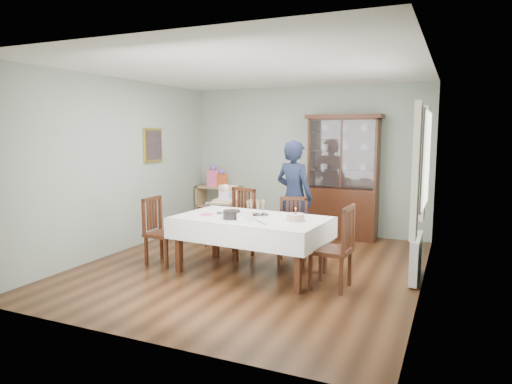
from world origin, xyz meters
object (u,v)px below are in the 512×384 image
Objects in this scene: china_cabinet at (343,175)px; champagne_tray at (256,211)px; chair_end_right at (332,264)px; gift_bag_pink at (213,176)px; woman at (294,197)px; gift_bag_orange at (221,179)px; chair_far_left at (236,236)px; chair_end_left at (163,244)px; birthday_cake at (296,218)px; high_chair at (226,221)px; chair_far_right at (292,244)px; dining_table at (251,245)px; sideboard at (219,206)px.

china_cabinet reaches higher than champagne_tray.
gift_bag_pink reaches higher than chair_end_right.
woman is 5.10× the size of champagne_tray.
gift_bag_orange is (-2.43, 0.00, -0.17)m from china_cabinet.
gift_bag_pink is at bearing 141.08° from chair_far_left.
chair_end_left is 0.93× the size of chair_end_right.
chair_end_right is at bearing -14.63° from birthday_cake.
gift_bag_pink is 0.19m from gift_bag_orange.
gift_bag_pink reaches higher than high_chair.
woman is (-0.98, 1.40, 0.57)m from chair_end_right.
gift_bag_orange is (-0.77, 1.31, 0.56)m from high_chair.
chair_end_left is at bearing -80.25° from gift_bag_orange.
gift_bag_pink is (-2.33, 1.87, 0.72)m from chair_far_right.
dining_table is 1.58m from high_chair.
champagne_tray is 3.00m from gift_bag_orange.
chair_end_left reaches higher than birthday_cake.
chair_end_right is 2.88× the size of gift_bag_orange.
chair_end_right is (0.79, -0.82, 0.02)m from chair_far_right.
chair_end_left is (-1.69, -0.78, 0.00)m from chair_far_right.
chair_far_left reaches higher than birthday_cake.
chair_far_right is 0.86m from woman.
chair_far_right is 2.92m from gift_bag_orange.
chair_end_left is 2.12m from woman.
china_cabinet reaches higher than chair_end_left.
champagne_tray is (1.88, -2.42, 0.42)m from sideboard.
woman is at bearing 92.96° from chair_far_right.
chair_end_right is 4.03m from gift_bag_orange.
champagne_tray is at bearing 166.10° from birthday_cake.
sideboard is 2.61× the size of champagne_tray.
china_cabinet is 2.23m from high_chair.
champagne_tray is (-1.13, 0.29, 0.52)m from chair_end_right.
high_chair reaches higher than sideboard.
birthday_cake is at bearing -2.74° from dining_table.
chair_far_left is 1.01× the size of chair_end_right.
gift_bag_pink reaches higher than chair_end_left.
dining_table is 2.32× the size of sideboard.
birthday_cake is (2.49, -2.57, 0.41)m from sideboard.
birthday_cake reaches higher than dining_table.
sideboard is 2.05× the size of gift_bag_pink.
sideboard is 4.05m from chair_end_right.
high_chair is (-1.19, -0.02, -0.48)m from woman.
china_cabinet is 2.07m from chair_far_right.
chair_far_left reaches higher than dining_table.
woman reaches higher than high_chair.
chair_far_right is 1.86m from chair_end_left.
sideboard is at bearing 138.58° from chair_far_left.
chair_far_right is 3.67× the size of birthday_cake.
chair_end_left is at bearing -126.68° from china_cabinet.
high_chair is 1.73m from gift_bag_pink.
gift_bag_orange reaches higher than champagne_tray.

